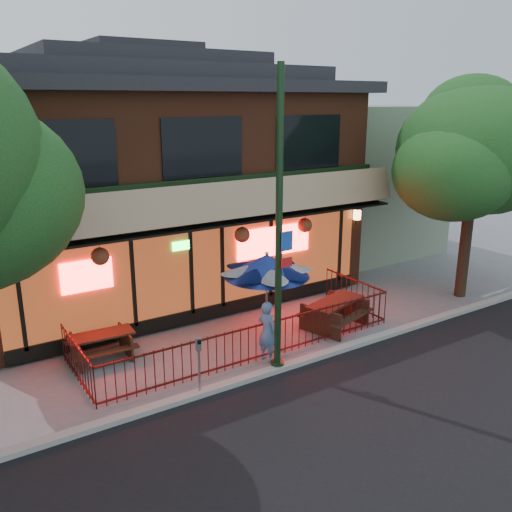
{
  "coord_description": "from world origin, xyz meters",
  "views": [
    {
      "loc": [
        -6.8,
        -10.02,
        6.24
      ],
      "look_at": [
        0.94,
        2.0,
        2.1
      ],
      "focal_mm": 38.0,
      "sensor_mm": 36.0,
      "label": 1
    }
  ],
  "objects_px": {
    "picnic_table_right": "(335,310)",
    "pedestrian": "(267,331)",
    "street_light": "(279,243)",
    "patio_umbrella": "(267,266)",
    "parking_meter_near": "(199,357)",
    "street_tree_right": "(475,143)",
    "picnic_table_left": "(101,342)"
  },
  "relations": [
    {
      "from": "pedestrian",
      "to": "picnic_table_left",
      "type": "bearing_deg",
      "value": 40.99
    },
    {
      "from": "street_tree_right",
      "to": "pedestrian",
      "type": "distance_m",
      "value": 9.04
    },
    {
      "from": "street_tree_right",
      "to": "parking_meter_near",
      "type": "distance_m",
      "value": 10.99
    },
    {
      "from": "street_tree_right",
      "to": "parking_meter_near",
      "type": "height_order",
      "value": "street_tree_right"
    },
    {
      "from": "street_light",
      "to": "patio_umbrella",
      "type": "bearing_deg",
      "value": 66.43
    },
    {
      "from": "pedestrian",
      "to": "parking_meter_near",
      "type": "bearing_deg",
      "value": 89.86
    },
    {
      "from": "street_light",
      "to": "picnic_table_left",
      "type": "relative_size",
      "value": 4.24
    },
    {
      "from": "picnic_table_right",
      "to": "pedestrian",
      "type": "xyz_separation_m",
      "value": [
        -2.76,
        -0.67,
        0.25
      ]
    },
    {
      "from": "patio_umbrella",
      "to": "street_light",
      "type": "bearing_deg",
      "value": -113.57
    },
    {
      "from": "street_tree_right",
      "to": "pedestrian",
      "type": "relative_size",
      "value": 4.51
    },
    {
      "from": "picnic_table_left",
      "to": "picnic_table_right",
      "type": "xyz_separation_m",
      "value": [
        6.18,
        -1.63,
        0.08
      ]
    },
    {
      "from": "street_tree_right",
      "to": "picnic_table_right",
      "type": "height_order",
      "value": "street_tree_right"
    },
    {
      "from": "street_tree_right",
      "to": "patio_umbrella",
      "type": "relative_size",
      "value": 2.78
    },
    {
      "from": "street_tree_right",
      "to": "picnic_table_left",
      "type": "xyz_separation_m",
      "value": [
        -11.42,
        1.81,
        -4.51
      ]
    },
    {
      "from": "parking_meter_near",
      "to": "street_light",
      "type": "bearing_deg",
      "value": 2.08
    },
    {
      "from": "street_light",
      "to": "picnic_table_right",
      "type": "xyz_separation_m",
      "value": [
        2.8,
        1.17,
        -2.62
      ]
    },
    {
      "from": "street_tree_right",
      "to": "street_light",
      "type": "bearing_deg",
      "value": -172.99
    },
    {
      "from": "pedestrian",
      "to": "street_light",
      "type": "bearing_deg",
      "value": 160.24
    },
    {
      "from": "pedestrian",
      "to": "picnic_table_right",
      "type": "bearing_deg",
      "value": -91.5
    },
    {
      "from": "street_light",
      "to": "patio_umbrella",
      "type": "relative_size",
      "value": 2.78
    },
    {
      "from": "patio_umbrella",
      "to": "picnic_table_left",
      "type": "bearing_deg",
      "value": 160.2
    },
    {
      "from": "street_light",
      "to": "pedestrian",
      "type": "xyz_separation_m",
      "value": [
        0.04,
        0.5,
        -2.37
      ]
    },
    {
      "from": "street_light",
      "to": "picnic_table_right",
      "type": "bearing_deg",
      "value": 22.7
    },
    {
      "from": "picnic_table_left",
      "to": "patio_umbrella",
      "type": "xyz_separation_m",
      "value": [
        3.98,
        -1.43,
        1.71
      ]
    },
    {
      "from": "patio_umbrella",
      "to": "parking_meter_near",
      "type": "bearing_deg",
      "value": -152.03
    },
    {
      "from": "street_light",
      "to": "patio_umbrella",
      "type": "height_order",
      "value": "street_light"
    },
    {
      "from": "street_tree_right",
      "to": "parking_meter_near",
      "type": "bearing_deg",
      "value": -174.01
    },
    {
      "from": "pedestrian",
      "to": "parking_meter_near",
      "type": "distance_m",
      "value": 2.25
    },
    {
      "from": "patio_umbrella",
      "to": "street_tree_right",
      "type": "bearing_deg",
      "value": -2.93
    },
    {
      "from": "street_light",
      "to": "picnic_table_left",
      "type": "xyz_separation_m",
      "value": [
        -3.38,
        2.8,
        -2.7
      ]
    },
    {
      "from": "picnic_table_left",
      "to": "parking_meter_near",
      "type": "bearing_deg",
      "value": -66.47
    },
    {
      "from": "patio_umbrella",
      "to": "pedestrian",
      "type": "height_order",
      "value": "patio_umbrella"
    }
  ]
}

